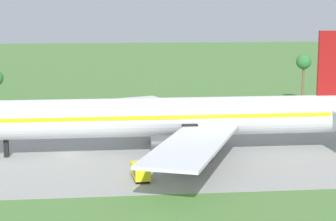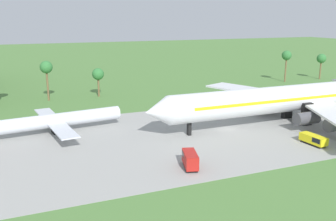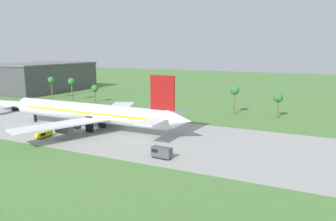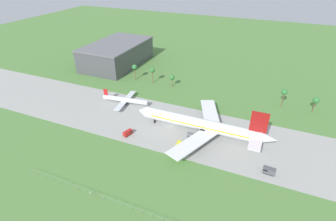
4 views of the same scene
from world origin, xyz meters
The scene contains 7 objects.
ground_plane centered at (0.00, 0.00, 0.00)m, with size 600.00×600.00×0.00m, color #517F3D.
taxiway_strip centered at (0.00, 0.00, 0.01)m, with size 320.00×44.00×0.02m.
jet_airliner centered at (17.17, -0.50, 5.66)m, with size 71.26×57.93×18.92m.
regional_aircraft centered at (-34.90, 11.48, 2.73)m, with size 28.63×25.87×8.28m.
baggage_tug centered at (-16.58, -16.05, 1.40)m, with size 3.29×5.33×2.61m.
catering_van centered at (10.15, -15.12, 1.04)m, with size 2.41×5.58×1.89m.
palm_tree_row centered at (4.78, 45.32, 8.70)m, with size 120.44×3.60×11.75m.
Camera 2 is at (-41.52, -67.13, 23.76)m, focal length 40.00 mm.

